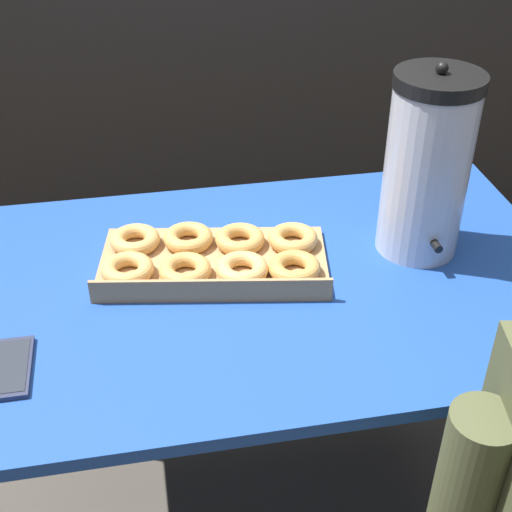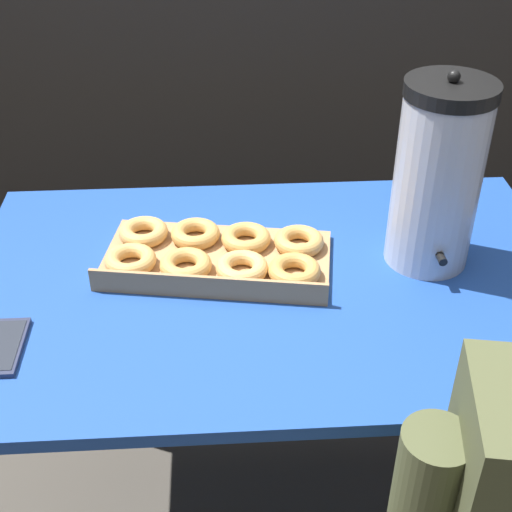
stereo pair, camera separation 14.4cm
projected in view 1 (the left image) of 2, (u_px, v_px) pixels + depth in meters
The scene contains 5 objects.
ground_plane at pixel (268, 508), 1.92m from camera, with size 12.00×12.00×0.00m, color #4C473F.
folding_table at pixel (272, 297), 1.51m from camera, with size 1.26×0.81×0.77m.
donut_box at pixel (213, 258), 1.50m from camera, with size 0.51×0.33×0.05m.
coffee_urn at pixel (427, 166), 1.46m from camera, with size 0.18×0.20×0.42m.
cell_phone at pixel (10, 368), 1.25m from camera, with size 0.08×0.15×0.01m.
Camera 1 is at (-0.25, -1.16, 1.65)m, focal length 50.00 mm.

